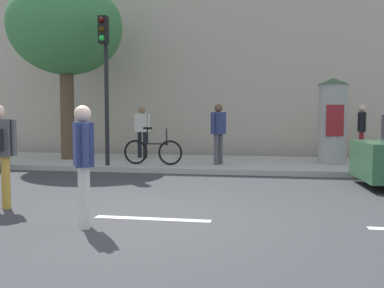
# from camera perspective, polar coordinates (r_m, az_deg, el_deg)

# --- Properties ---
(ground_plane) EXTENTS (80.00, 80.00, 0.00)m
(ground_plane) POSITION_cam_1_polar(r_m,az_deg,el_deg) (6.52, -5.41, -10.07)
(ground_plane) COLOR #38383A
(sidewalk_curb) EXTENTS (36.00, 4.00, 0.15)m
(sidewalk_curb) POSITION_cam_1_polar(r_m,az_deg,el_deg) (13.29, 2.54, -2.64)
(sidewalk_curb) COLOR #B2ADA3
(sidewalk_curb) RESTS_ON ground_plane
(lane_markings) EXTENTS (25.80, 0.16, 0.01)m
(lane_markings) POSITION_cam_1_polar(r_m,az_deg,el_deg) (6.52, -5.41, -10.03)
(lane_markings) COLOR silver
(lane_markings) RESTS_ON ground_plane
(building_backdrop) EXTENTS (36.00, 5.00, 9.18)m
(building_backdrop) POSITION_cam_1_polar(r_m,az_deg,el_deg) (18.43, 4.60, 13.22)
(building_backdrop) COLOR #B7A893
(building_backdrop) RESTS_ON ground_plane
(traffic_light) EXTENTS (0.24, 0.45, 4.18)m
(traffic_light) POSITION_cam_1_polar(r_m,az_deg,el_deg) (12.27, -11.72, 10.30)
(traffic_light) COLOR black
(traffic_light) RESTS_ON sidewalk_curb
(poster_column) EXTENTS (0.90, 0.90, 2.54)m
(poster_column) POSITION_cam_1_polar(r_m,az_deg,el_deg) (13.14, 18.49, 3.06)
(poster_column) COLOR #9E9B93
(poster_column) RESTS_ON sidewalk_curb
(street_tree) EXTENTS (3.65, 3.65, 5.87)m
(street_tree) POSITION_cam_1_polar(r_m,az_deg,el_deg) (14.77, -16.72, 14.82)
(street_tree) COLOR brown
(street_tree) RESTS_ON sidewalk_curb
(pedestrian_near_pole) EXTENTS (0.44, 0.56, 1.71)m
(pedestrian_near_pole) POSITION_cam_1_polar(r_m,az_deg,el_deg) (6.08, -14.49, -1.51)
(pedestrian_near_pole) COLOR silver
(pedestrian_near_pole) RESTS_ON ground_plane
(pedestrian_in_red_top) EXTENTS (0.34, 0.57, 1.79)m
(pedestrian_in_red_top) POSITION_cam_1_polar(r_m,az_deg,el_deg) (14.90, 21.98, 2.12)
(pedestrian_in_red_top) COLOR maroon
(pedestrian_in_red_top) RESTS_ON sidewalk_curb
(pedestrian_with_backpack) EXTENTS (0.42, 0.58, 1.77)m
(pedestrian_with_backpack) POSITION_cam_1_polar(r_m,az_deg,el_deg) (12.31, 3.59, 2.10)
(pedestrian_with_backpack) COLOR #4C4C51
(pedestrian_with_backpack) RESTS_ON sidewalk_curb
(pedestrian_in_light_jacket) EXTENTS (0.59, 0.33, 1.74)m
(pedestrian_in_light_jacket) POSITION_cam_1_polar(r_m,az_deg,el_deg) (14.38, -6.76, 2.22)
(pedestrian_in_light_jacket) COLOR black
(pedestrian_in_light_jacket) RESTS_ON sidewalk_curb
(bicycle_leaning) EXTENTS (1.77, 0.13, 1.09)m
(bicycle_leaning) POSITION_cam_1_polar(r_m,az_deg,el_deg) (12.31, -5.33, -0.99)
(bicycle_leaning) COLOR black
(bicycle_leaning) RESTS_ON sidewalk_curb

